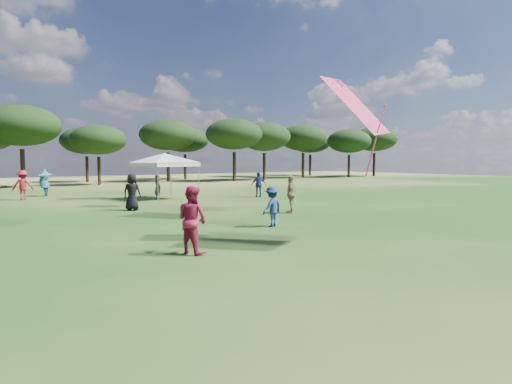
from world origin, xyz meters
TOP-DOWN VIEW (x-y plane):
  - tree_line at (2.39, 47.41)m, footprint 108.78×17.63m
  - tent_right at (8.95, 25.85)m, footprint 6.60×6.60m
  - festival_crowd at (-0.55, 22.81)m, footprint 30.76×24.39m

SIDE VIEW (x-z plane):
  - festival_crowd at x=-0.55m, z-range -0.07..1.86m
  - tent_right at x=8.95m, z-range 1.22..4.50m
  - tree_line at x=2.39m, z-range 1.54..9.31m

